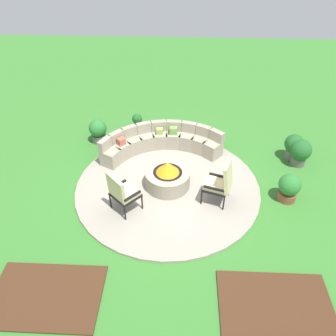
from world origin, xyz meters
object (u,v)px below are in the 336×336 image
lounge_chair_front_left (122,192)px  potted_plant_0 (300,152)px  curved_stone_bench (160,142)px  lounge_chair_front_right (221,182)px  potted_plant_3 (294,146)px  potted_plant_2 (98,130)px  fire_pit (168,177)px  potted_plant_1 (289,187)px  potted_plant_4 (137,122)px

lounge_chair_front_left → potted_plant_0: bearing=67.7°
curved_stone_bench → lounge_chair_front_right: bearing=-52.4°
curved_stone_bench → potted_plant_3: bearing=-1.3°
potted_plant_2 → fire_pit: bearing=-42.8°
lounge_chair_front_right → potted_plant_1: size_ratio=1.57×
potted_plant_1 → potted_plant_4: (-3.90, 2.88, -0.05)m
potted_plant_1 → potted_plant_3: 1.74m
fire_pit → curved_stone_bench: 1.48m
curved_stone_bench → lounge_chair_front_left: lounge_chair_front_left is taller
fire_pit → potted_plant_0: size_ratio=1.46×
lounge_chair_front_right → potted_plant_0: bearing=-35.7°
lounge_chair_front_right → potted_plant_3: (2.13, 1.85, -0.21)m
potted_plant_2 → potted_plant_4: potted_plant_2 is taller
lounge_chair_front_right → potted_plant_4: 3.83m
potted_plant_0 → potted_plant_1: 1.54m
lounge_chair_front_right → potted_plant_3: size_ratio=1.51×
lounge_chair_front_left → lounge_chair_front_right: 2.23m
fire_pit → potted_plant_2: 2.90m
fire_pit → potted_plant_2: bearing=137.2°
potted_plant_0 → potted_plant_2: (-5.59, 0.86, -0.03)m
potted_plant_3 → potted_plant_2: bearing=173.8°
curved_stone_bench → potted_plant_2: size_ratio=4.69×
lounge_chair_front_left → potted_plant_4: size_ratio=1.83×
lounge_chair_front_right → potted_plant_3: lounge_chair_front_right is taller
lounge_chair_front_left → potted_plant_2: lounge_chair_front_left is taller
curved_stone_bench → potted_plant_3: (3.63, -0.08, 0.05)m
potted_plant_1 → potted_plant_4: size_ratio=1.20×
lounge_chair_front_right → potted_plant_2: 4.16m
fire_pit → potted_plant_3: fire_pit is taller
curved_stone_bench → potted_plant_2: 1.93m
potted_plant_4 → lounge_chair_front_right: bearing=-53.4°
fire_pit → potted_plant_4: bearing=112.1°
potted_plant_3 → lounge_chair_front_right: bearing=-139.0°
curved_stone_bench → potted_plant_1: (3.12, -1.75, 0.03)m
fire_pit → lounge_chair_front_right: (1.22, -0.48, 0.29)m
potted_plant_0 → potted_plant_3: potted_plant_0 is taller
fire_pit → potted_plant_3: 3.63m
potted_plant_1 → potted_plant_4: 4.85m
fire_pit → potted_plant_3: (3.36, 1.37, 0.08)m
fire_pit → potted_plant_1: bearing=-5.9°
curved_stone_bench → potted_plant_4: bearing=124.7°
potted_plant_0 → potted_plant_3: 0.28m
potted_plant_2 → potted_plant_0: bearing=-8.7°
potted_plant_2 → potted_plant_1: bearing=-24.5°
potted_plant_4 → lounge_chair_front_left: bearing=-88.6°
curved_stone_bench → lounge_chair_front_left: (-0.70, -2.34, 0.26)m
curved_stone_bench → lounge_chair_front_left: 2.46m
fire_pit → lounge_chair_front_left: (-0.96, -0.89, 0.29)m
potted_plant_1 → potted_plant_3: potted_plant_3 is taller
potted_plant_1 → potted_plant_4: potted_plant_1 is taller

